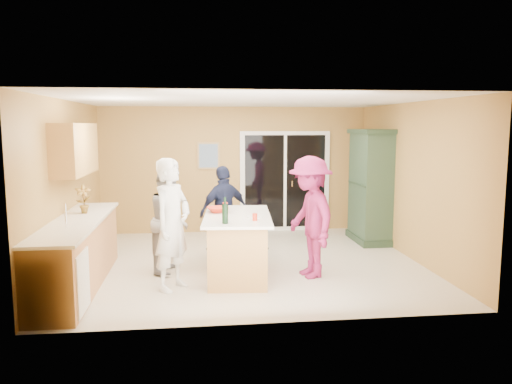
{
  "coord_description": "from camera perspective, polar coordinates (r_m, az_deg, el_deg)",
  "views": [
    {
      "loc": [
        -0.81,
        -7.83,
        2.22
      ],
      "look_at": [
        0.15,
        0.1,
        1.15
      ],
      "focal_mm": 35.0,
      "sensor_mm": 36.0,
      "label": 1
    }
  ],
  "objects": [
    {
      "name": "green_hutch",
      "position": [
        9.75,
        12.95,
        0.52
      ],
      "size": [
        0.62,
        1.17,
        2.15
      ],
      "color": "#223725",
      "rests_on": "floor"
    },
    {
      "name": "ceiling",
      "position": [
        7.88,
        -1.01,
        10.39
      ],
      "size": [
        5.5,
        5.0,
        0.1
      ],
      "primitive_type": "cube",
      "color": "white",
      "rests_on": "wall_back"
    },
    {
      "name": "wall_left",
      "position": [
        8.12,
        -20.67,
        0.63
      ],
      "size": [
        0.1,
        5.0,
        2.6
      ],
      "primitive_type": "cube",
      "color": "tan",
      "rests_on": "ground"
    },
    {
      "name": "sliding_door",
      "position": [
        10.53,
        3.32,
        1.23
      ],
      "size": [
        1.9,
        0.07,
        2.1
      ],
      "color": "white",
      "rests_on": "floor"
    },
    {
      "name": "wall_right",
      "position": [
        8.65,
        17.45,
        1.17
      ],
      "size": [
        0.1,
        5.0,
        2.6
      ],
      "primitive_type": "cube",
      "color": "tan",
      "rests_on": "ground"
    },
    {
      "name": "woman_grey",
      "position": [
        7.69,
        -9.78,
        -3.13
      ],
      "size": [
        0.76,
        0.89,
        1.6
      ],
      "primitive_type": "imported",
      "rotation": [
        0.0,
        0.0,
        1.36
      ],
      "color": "gray",
      "rests_on": "floor"
    },
    {
      "name": "wall_front",
      "position": [
        5.47,
        1.7,
        -2.05
      ],
      "size": [
        5.5,
        0.1,
        2.6
      ],
      "primitive_type": "cube",
      "color": "tan",
      "rests_on": "ground"
    },
    {
      "name": "woman_magenta",
      "position": [
        7.34,
        6.19,
        -2.86
      ],
      "size": [
        0.88,
        1.26,
        1.78
      ],
      "primitive_type": "imported",
      "rotation": [
        0.0,
        0.0,
        -1.37
      ],
      "color": "#8E1F4C",
      "rests_on": "floor"
    },
    {
      "name": "tumbler_near",
      "position": [
        6.85,
        -0.13,
        -2.87
      ],
      "size": [
        0.08,
        0.08,
        0.1
      ],
      "primitive_type": "cylinder",
      "rotation": [
        0.0,
        0.0,
        -0.26
      ],
      "color": "red",
      "rests_on": "kitchen_island"
    },
    {
      "name": "tulip_vase",
      "position": [
        7.7,
        -19.13,
        -0.78
      ],
      "size": [
        0.25,
        0.2,
        0.42
      ],
      "primitive_type": "imported",
      "rotation": [
        0.0,
        0.0,
        0.22
      ],
      "color": "#AF2E11",
      "rests_on": "left_cabinet_run"
    },
    {
      "name": "woman_navy",
      "position": [
        8.44,
        -3.65,
        -2.25
      ],
      "size": [
        0.98,
        0.75,
        1.55
      ],
      "primitive_type": "imported",
      "rotation": [
        0.0,
        0.0,
        3.62
      ],
      "color": "#1B1F3B",
      "rests_on": "floor"
    },
    {
      "name": "floor",
      "position": [
        8.18,
        -0.97,
        -8.12
      ],
      "size": [
        5.5,
        5.5,
        0.0
      ],
      "primitive_type": "plane",
      "color": "beige",
      "rests_on": "ground"
    },
    {
      "name": "kitchen_island",
      "position": [
        7.4,
        -2.12,
        -6.35
      ],
      "size": [
        1.1,
        1.83,
        0.92
      ],
      "rotation": [
        0.0,
        0.0,
        -0.08
      ],
      "color": "#C5814C",
      "rests_on": "floor"
    },
    {
      "name": "framed_picture",
      "position": [
        10.33,
        -5.46,
        4.15
      ],
      "size": [
        0.46,
        0.04,
        0.56
      ],
      "color": "#A78653",
      "rests_on": "wall_back"
    },
    {
      "name": "upper_cabinets",
      "position": [
        7.84,
        -19.97,
        4.65
      ],
      "size": [
        0.35,
        1.6,
        0.75
      ],
      "primitive_type": "cube",
      "color": "#C5814C",
      "rests_on": "wall_left"
    },
    {
      "name": "woman_white",
      "position": [
        6.82,
        -9.55,
        -3.68
      ],
      "size": [
        0.72,
        0.78,
        1.79
      ],
      "primitive_type": "imported",
      "rotation": [
        0.0,
        0.0,
        0.98
      ],
      "color": "silver",
      "rests_on": "floor"
    },
    {
      "name": "wall_back",
      "position": [
        10.4,
        -2.41,
        2.55
      ],
      "size": [
        5.5,
        0.1,
        2.6
      ],
      "primitive_type": "cube",
      "color": "tan",
      "rests_on": "ground"
    },
    {
      "name": "tumbler_far",
      "position": [
        7.75,
        -3.55,
        -1.6
      ],
      "size": [
        0.08,
        0.08,
        0.11
      ],
      "primitive_type": "cylinder",
      "rotation": [
        0.0,
        0.0,
        -0.03
      ],
      "color": "red",
      "rests_on": "kitchen_island"
    },
    {
      "name": "serving_bowl",
      "position": [
        7.53,
        -4.39,
        -2.01
      ],
      "size": [
        0.39,
        0.39,
        0.08
      ],
      "primitive_type": "imported",
      "rotation": [
        0.0,
        0.0,
        0.22
      ],
      "color": "red",
      "rests_on": "kitchen_island"
    },
    {
      "name": "wine_bottle",
      "position": [
        6.64,
        -3.55,
        -2.44
      ],
      "size": [
        0.08,
        0.08,
        0.36
      ],
      "rotation": [
        0.0,
        0.0,
        -0.28
      ],
      "color": "black",
      "rests_on": "kitchen_island"
    },
    {
      "name": "left_cabinet_run",
      "position": [
        7.2,
        -19.99,
        -6.98
      ],
      "size": [
        0.65,
        3.05,
        1.24
      ],
      "color": "#C5814C",
      "rests_on": "floor"
    },
    {
      "name": "white_plate",
      "position": [
        7.09,
        -0.21,
        -2.86
      ],
      "size": [
        0.26,
        0.26,
        0.01
      ],
      "primitive_type": "cylinder",
      "rotation": [
        0.0,
        0.0,
        -0.19
      ],
      "color": "silver",
      "rests_on": "kitchen_island"
    }
  ]
}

